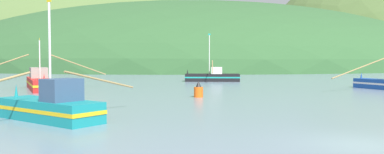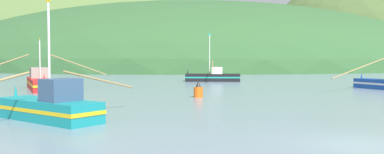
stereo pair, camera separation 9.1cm
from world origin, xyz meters
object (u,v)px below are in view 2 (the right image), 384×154
fishing_boat_teal (49,107)px  channel_buoy (198,91)px  fishing_boat_black (213,77)px  fishing_boat_red (40,82)px

fishing_boat_teal → channel_buoy: fishing_boat_teal is taller
fishing_boat_black → fishing_boat_teal: (-13.68, -35.66, 0.02)m
fishing_boat_red → fishing_boat_black: size_ratio=1.27×
fishing_boat_red → fishing_boat_teal: bearing=-3.2°
fishing_boat_teal → channel_buoy: 14.96m
fishing_boat_red → fishing_boat_teal: size_ratio=1.42×
fishing_boat_red → channel_buoy: fishing_boat_red is taller
fishing_boat_teal → channel_buoy: (9.06, 11.91, -0.16)m
fishing_boat_teal → fishing_boat_black: bearing=-69.7°
fishing_boat_black → channel_buoy: size_ratio=7.70×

